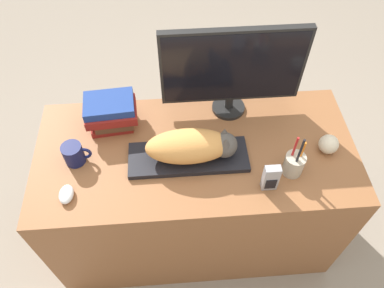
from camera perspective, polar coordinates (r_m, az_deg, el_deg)
ground_plane at (r=2.05m, az=1.16°, el=-20.24°), size 12.00×12.00×0.00m
desk at (r=1.84m, az=0.50°, el=-7.71°), size 1.33×0.61×0.72m
keyboard at (r=1.50m, az=-0.56°, el=-2.05°), size 0.48×0.17×0.02m
cat at (r=1.44m, az=0.29°, el=-0.28°), size 0.36×0.15×0.12m
monitor at (r=1.53m, az=6.23°, el=11.32°), size 0.58×0.15×0.42m
computer_mouse at (r=1.48m, az=-18.61°, el=-7.27°), size 0.05×0.08×0.03m
coffee_mug at (r=1.54m, az=-17.51°, el=-1.45°), size 0.11×0.08×0.09m
pen_cup at (r=1.49m, az=15.28°, el=-2.91°), size 0.08×0.08×0.22m
baseball at (r=1.60m, az=20.09°, el=-0.03°), size 0.08×0.08×0.08m
phone at (r=1.42m, az=11.90°, el=-5.09°), size 0.06×0.03×0.13m
book_stack at (r=1.60m, az=-12.21°, el=4.67°), size 0.22×0.17×0.14m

